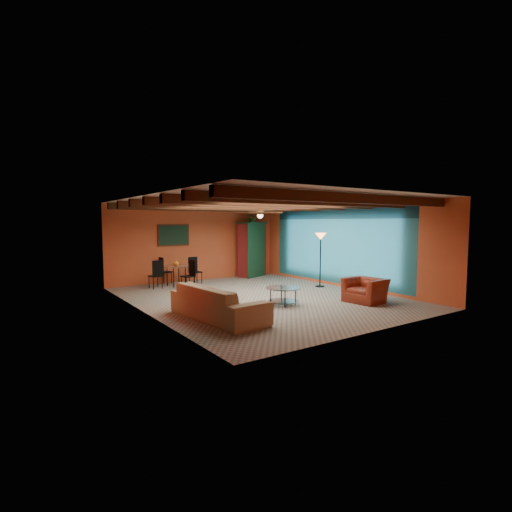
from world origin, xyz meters
TOP-DOWN VIEW (x-y plane):
  - room at (0.00, 0.11)m, footprint 6.52×8.01m
  - sofa at (-2.11, -1.44)m, footprint 1.22×2.60m
  - armchair at (1.94, -2.06)m, footprint 0.95×1.06m
  - coffee_table at (-0.07, -1.13)m, footprint 1.10×1.10m
  - dining_table at (-1.16, 3.18)m, footprint 1.95×1.95m
  - armoire at (2.20, 3.70)m, footprint 1.29×0.99m
  - floor_lamp at (2.65, 0.39)m, footprint 0.43×0.43m
  - ceiling_fan at (0.00, 0.00)m, footprint 1.50×1.50m
  - painting at (-0.90, 3.96)m, footprint 1.05×0.03m
  - potted_plant at (2.20, 3.70)m, footprint 0.55×0.52m
  - vase at (-1.16, 3.18)m, footprint 0.26×0.26m

SIDE VIEW (x-z plane):
  - coffee_table at x=-0.07m, z-range 0.00..0.46m
  - armchair at x=1.94m, z-range 0.00..0.63m
  - sofa at x=-2.11m, z-range 0.00..0.74m
  - dining_table at x=-1.16m, z-range 0.00..0.92m
  - floor_lamp at x=2.65m, z-range 0.00..1.76m
  - vase at x=-1.16m, z-range 0.92..1.12m
  - armoire at x=2.20m, z-range 0.00..2.04m
  - painting at x=-0.90m, z-range 1.32..1.97m
  - potted_plant at x=2.20m, z-range 2.04..2.52m
  - ceiling_fan at x=0.00m, z-range 2.14..2.58m
  - room at x=0.00m, z-range 1.01..3.72m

